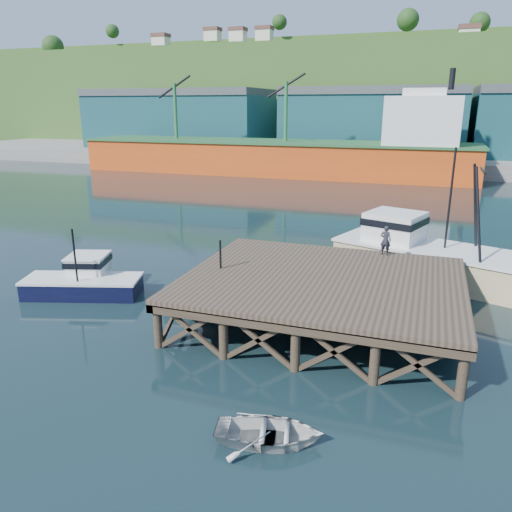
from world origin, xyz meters
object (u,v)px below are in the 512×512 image
at_px(dockworker, 386,240).
at_px(dinghy, 269,432).
at_px(boat_navy, 84,280).
at_px(boat_black, 225,292).
at_px(trawler, 430,253).

bearing_deg(dockworker, dinghy, 94.37).
distance_m(boat_navy, boat_black, 7.55).
relative_size(boat_black, dinghy, 1.87).
height_order(boat_navy, dockworker, boat_navy).
xyz_separation_m(boat_navy, dinghy, (12.72, -8.28, -0.41)).
xyz_separation_m(boat_navy, trawler, (16.83, 8.35, 0.77)).
bearing_deg(boat_black, dinghy, -69.34).
xyz_separation_m(trawler, dinghy, (-4.11, -16.64, -1.18)).
distance_m(boat_navy, dockworker, 15.61).
height_order(boat_navy, dinghy, boat_navy).
bearing_deg(trawler, dinghy, -84.70).
bearing_deg(boat_navy, dockworker, 1.91).
relative_size(boat_navy, dockworker, 4.13).
height_order(trawler, dinghy, trawler).
bearing_deg(boat_black, trawler, 29.30).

